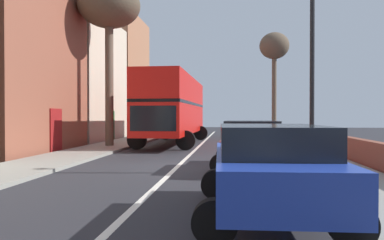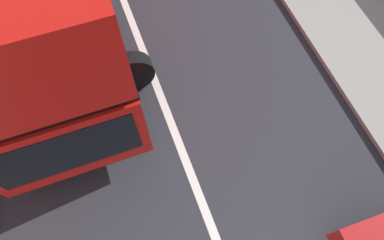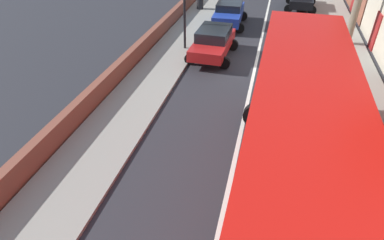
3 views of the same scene
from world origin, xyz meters
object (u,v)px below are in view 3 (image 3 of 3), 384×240
(double_decker_bus, at_px, (298,143))
(litter_bin_right, at_px, (200,2))
(parked_car_blue_right_4, at_px, (229,12))
(parked_car_red_right_1, at_px, (213,41))

(double_decker_bus, bearing_deg, litter_bin_right, -69.83)
(parked_car_blue_right_4, height_order, litter_bin_right, parked_car_blue_right_4)
(parked_car_red_right_1, height_order, parked_car_blue_right_4, parked_car_blue_right_4)
(double_decker_bus, relative_size, parked_car_blue_right_4, 2.58)
(litter_bin_right, bearing_deg, parked_car_red_right_1, 107.59)
(double_decker_bus, height_order, parked_car_red_right_1, double_decker_bus)
(parked_car_blue_right_4, bearing_deg, double_decker_bus, 104.79)
(double_decker_bus, xyz_separation_m, parked_car_blue_right_4, (4.20, -15.91, -1.43))
(parked_car_red_right_1, bearing_deg, double_decker_bus, 112.33)
(parked_car_red_right_1, distance_m, litter_bin_right, 9.28)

